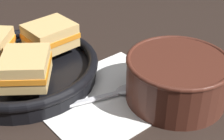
% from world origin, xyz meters
% --- Properties ---
extents(ground_plane, '(4.00, 4.00, 0.00)m').
position_xyz_m(ground_plane, '(0.00, 0.00, 0.00)').
color(ground_plane, black).
extents(napkin, '(0.25, 0.21, 0.00)m').
position_xyz_m(napkin, '(-0.05, 0.01, 0.00)').
color(napkin, white).
rests_on(napkin, ground_plane).
extents(soup_bowl, '(0.17, 0.17, 0.08)m').
position_xyz_m(soup_bowl, '(0.04, -0.06, 0.04)').
color(soup_bowl, '#4C2319').
rests_on(soup_bowl, ground_plane).
extents(spoon, '(0.15, 0.06, 0.01)m').
position_xyz_m(spoon, '(-0.03, 0.00, 0.01)').
color(spoon, silver).
rests_on(spoon, napkin).
extents(skillet, '(0.27, 0.27, 0.04)m').
position_xyz_m(skillet, '(-0.14, 0.15, 0.02)').
color(skillet, black).
rests_on(skillet, ground_plane).
extents(sandwich_near_left, '(0.11, 0.12, 0.05)m').
position_xyz_m(sandwich_near_left, '(-0.16, 0.09, 0.06)').
color(sandwich_near_left, '#DBB26B').
rests_on(sandwich_near_left, skillet).
extents(sandwich_near_right, '(0.09, 0.08, 0.05)m').
position_xyz_m(sandwich_near_right, '(-0.07, 0.16, 0.06)').
color(sandwich_near_right, '#DBB26B').
rests_on(sandwich_near_right, skillet).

